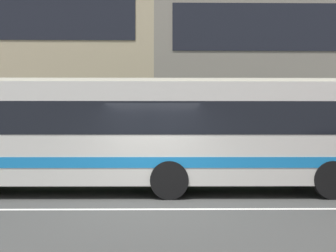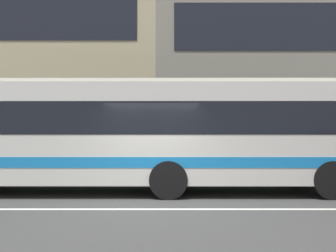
{
  "view_description": "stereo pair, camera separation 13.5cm",
  "coord_description": "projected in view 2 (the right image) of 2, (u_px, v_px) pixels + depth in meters",
  "views": [
    {
      "loc": [
        0.29,
        -8.29,
        1.68
      ],
      "look_at": [
        0.41,
        2.58,
        1.94
      ],
      "focal_mm": 39.29,
      "sensor_mm": 36.0,
      "label": 1
    },
    {
      "loc": [
        0.42,
        -8.29,
        1.68
      ],
      "look_at": [
        0.41,
        2.58,
        1.94
      ],
      "focal_mm": 39.29,
      "sensor_mm": 36.0,
      "label": 2
    }
  ],
  "objects": [
    {
      "name": "hedge_row_far",
      "position": [
        236.0,
        164.0,
        14.52
      ],
      "size": [
        18.82,
        1.1,
        1.07
      ],
      "primitive_type": "cube",
      "color": "#1F4825",
      "rests_on": "ground_plane"
    },
    {
      "name": "ground_plane",
      "position": [
        149.0,
        209.0,
        8.25
      ],
      "size": [
        160.0,
        160.0,
        0.0
      ],
      "primitive_type": "plane",
      "color": "#3D3E3B"
    },
    {
      "name": "lane_centre_line",
      "position": [
        149.0,
        209.0,
        8.25
      ],
      "size": [
        60.0,
        0.16,
        0.01
      ],
      "primitive_type": "cube",
      "color": "silver",
      "rests_on": "ground_plane"
    },
    {
      "name": "transit_bus",
      "position": [
        143.0,
        132.0,
        10.75
      ],
      "size": [
        12.01,
        2.64,
        3.19
      ],
      "color": "beige",
      "rests_on": "ground_plane"
    }
  ]
}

